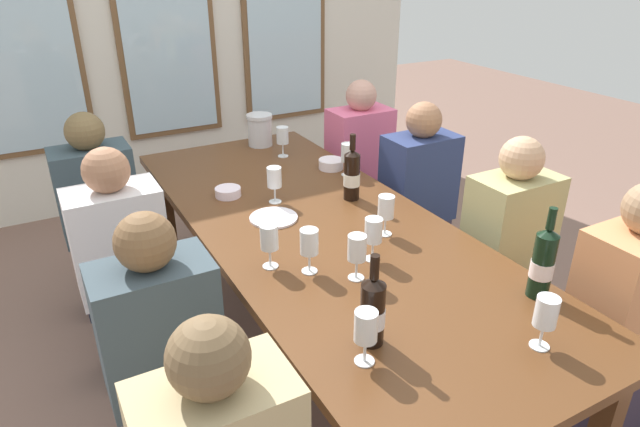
# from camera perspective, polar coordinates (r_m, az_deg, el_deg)

# --- Properties ---
(ground_plane) EXTENTS (12.00, 12.00, 0.00)m
(ground_plane) POSITION_cam_1_polar(r_m,az_deg,el_deg) (2.81, 0.05, -14.70)
(ground_plane) COLOR #7D5D50
(back_wall_with_windows) EXTENTS (4.20, 0.10, 2.90)m
(back_wall_with_windows) POSITION_cam_1_polar(r_m,az_deg,el_deg) (4.38, -16.01, 19.93)
(back_wall_with_windows) COLOR silver
(back_wall_with_windows) RESTS_ON ground
(dining_table) EXTENTS (1.00, 2.53, 0.74)m
(dining_table) POSITION_cam_1_polar(r_m,az_deg,el_deg) (2.43, 0.05, -2.47)
(dining_table) COLOR #57321A
(dining_table) RESTS_ON ground
(white_plate_0) EXTENTS (0.21, 0.21, 0.01)m
(white_plate_0) POSITION_cam_1_polar(r_m,az_deg,el_deg) (2.45, -4.81, -0.44)
(white_plate_0) COLOR white
(white_plate_0) RESTS_ON dining_table
(metal_pitcher) EXTENTS (0.16, 0.16, 0.19)m
(metal_pitcher) POSITION_cam_1_polar(r_m,az_deg,el_deg) (3.37, -6.22, 8.58)
(metal_pitcher) COLOR silver
(metal_pitcher) RESTS_ON dining_table
(wine_bottle_0) EXTENTS (0.08, 0.08, 0.32)m
(wine_bottle_0) POSITION_cam_1_polar(r_m,az_deg,el_deg) (2.60, 3.31, 4.02)
(wine_bottle_0) COLOR black
(wine_bottle_0) RESTS_ON dining_table
(wine_bottle_1) EXTENTS (0.08, 0.08, 0.33)m
(wine_bottle_1) POSITION_cam_1_polar(r_m,az_deg,el_deg) (2.01, 22.00, -4.73)
(wine_bottle_1) COLOR black
(wine_bottle_1) RESTS_ON dining_table
(wine_bottle_2) EXTENTS (0.08, 0.08, 0.30)m
(wine_bottle_2) POSITION_cam_1_polar(r_m,az_deg,el_deg) (1.67, 5.44, -9.96)
(wine_bottle_2) COLOR black
(wine_bottle_2) RESTS_ON dining_table
(tasting_bowl_0) EXTENTS (0.13, 0.13, 0.05)m
(tasting_bowl_0) POSITION_cam_1_polar(r_m,az_deg,el_deg) (3.01, 1.14, 5.13)
(tasting_bowl_0) COLOR white
(tasting_bowl_0) RESTS_ON dining_table
(tasting_bowl_1) EXTENTS (0.12, 0.12, 0.04)m
(tasting_bowl_1) POSITION_cam_1_polar(r_m,az_deg,el_deg) (2.70, -9.47, 2.20)
(tasting_bowl_1) COLOR white
(tasting_bowl_1) RESTS_ON dining_table
(wine_glass_0) EXTENTS (0.07, 0.07, 0.17)m
(wine_glass_0) POSITION_cam_1_polar(r_m,az_deg,el_deg) (1.59, 4.75, -11.64)
(wine_glass_0) COLOR white
(wine_glass_0) RESTS_ON dining_table
(wine_glass_1) EXTENTS (0.07, 0.07, 0.17)m
(wine_glass_1) POSITION_cam_1_polar(r_m,az_deg,el_deg) (2.00, -1.12, -3.15)
(wine_glass_1) COLOR white
(wine_glass_1) RESTS_ON dining_table
(wine_glass_2) EXTENTS (0.07, 0.07, 0.17)m
(wine_glass_2) POSITION_cam_1_polar(r_m,az_deg,el_deg) (2.04, -5.26, -2.54)
(wine_glass_2) COLOR white
(wine_glass_2) RESTS_ON dining_table
(wine_glass_3) EXTENTS (0.07, 0.07, 0.17)m
(wine_glass_3) POSITION_cam_1_polar(r_m,az_deg,el_deg) (1.96, 3.83, -3.77)
(wine_glass_3) COLOR white
(wine_glass_3) RESTS_ON dining_table
(wine_glass_4) EXTENTS (0.07, 0.07, 0.17)m
(wine_glass_4) POSITION_cam_1_polar(r_m,az_deg,el_deg) (2.28, 6.83, 0.47)
(wine_glass_4) COLOR white
(wine_glass_4) RESTS_ON dining_table
(wine_glass_5) EXTENTS (0.07, 0.07, 0.17)m
(wine_glass_5) POSITION_cam_1_polar(r_m,az_deg,el_deg) (1.77, 22.30, -9.49)
(wine_glass_5) COLOR white
(wine_glass_5) RESTS_ON dining_table
(wine_glass_6) EXTENTS (0.07, 0.07, 0.17)m
(wine_glass_6) POSITION_cam_1_polar(r_m,az_deg,el_deg) (3.16, -3.89, 7.97)
(wine_glass_6) COLOR white
(wine_glass_6) RESTS_ON dining_table
(wine_glass_7) EXTENTS (0.07, 0.07, 0.17)m
(wine_glass_7) POSITION_cam_1_polar(r_m,az_deg,el_deg) (2.57, -4.73, 3.56)
(wine_glass_7) COLOR white
(wine_glass_7) RESTS_ON dining_table
(wine_glass_8) EXTENTS (0.07, 0.07, 0.17)m
(wine_glass_8) POSITION_cam_1_polar(r_m,az_deg,el_deg) (2.89, 2.85, 6.23)
(wine_glass_8) COLOR white
(wine_glass_8) RESTS_ON dining_table
(wine_glass_9) EXTENTS (0.07, 0.07, 0.17)m
(wine_glass_9) POSITION_cam_1_polar(r_m,az_deg,el_deg) (2.09, 5.53, -1.95)
(wine_glass_9) COLOR white
(wine_glass_9) RESTS_ON dining_table
(seated_person_1) EXTENTS (0.38, 0.24, 1.11)m
(seated_person_1) POSITION_cam_1_polar(r_m,az_deg,el_deg) (2.43, 28.38, -10.09)
(seated_person_1) COLOR #31293A
(seated_person_1) RESTS_ON ground
(seated_person_2) EXTENTS (0.38, 0.24, 1.11)m
(seated_person_2) POSITION_cam_1_polar(r_m,az_deg,el_deg) (3.12, -21.58, -0.73)
(seated_person_2) COLOR #25283C
(seated_person_2) RESTS_ON ground
(seated_person_3) EXTENTS (0.38, 0.24, 1.11)m
(seated_person_3) POSITION_cam_1_polar(r_m,az_deg,el_deg) (3.58, 4.02, 4.42)
(seated_person_3) COLOR #212E36
(seated_person_3) RESTS_ON ground
(seated_person_4) EXTENTS (0.38, 0.24, 1.11)m
(seated_person_4) POSITION_cam_1_polar(r_m,az_deg,el_deg) (2.04, -15.73, -15.00)
(seated_person_4) COLOR #2B2F3F
(seated_person_4) RESTS_ON ground
(seated_person_5) EXTENTS (0.38, 0.24, 1.11)m
(seated_person_5) POSITION_cam_1_polar(r_m,az_deg,el_deg) (2.71, 18.54, -4.36)
(seated_person_5) COLOR #372C3A
(seated_person_5) RESTS_ON ground
(seated_person_6) EXTENTS (0.38, 0.24, 1.11)m
(seated_person_6) POSITION_cam_1_polar(r_m,az_deg,el_deg) (2.60, -19.51, -5.89)
(seated_person_6) COLOR #283344
(seated_person_6) RESTS_ON ground
(seated_person_7) EXTENTS (0.38, 0.24, 1.11)m
(seated_person_7) POSITION_cam_1_polar(r_m,az_deg,el_deg) (3.13, 9.95, 0.84)
(seated_person_7) COLOR #342F44
(seated_person_7) RESTS_ON ground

